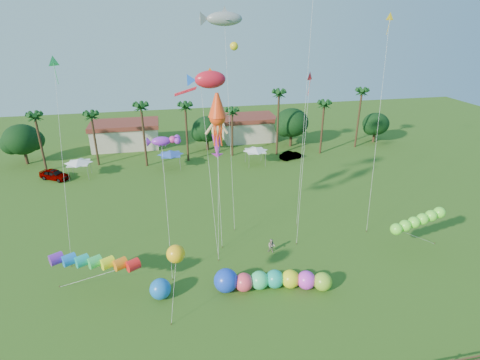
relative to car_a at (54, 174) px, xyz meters
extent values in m
plane|color=#285116|center=(23.76, -35.98, -0.81)|extent=(160.00, 160.00, 0.00)
cylinder|color=#3A2819|center=(-2.24, 4.02, 3.69)|extent=(0.36, 0.36, 9.00)
cylinder|color=#3A2819|center=(5.76, 5.02, 3.44)|extent=(0.36, 0.36, 8.50)
cylinder|color=#3A2819|center=(13.76, 3.02, 4.19)|extent=(0.36, 0.36, 10.00)
cylinder|color=#3A2819|center=(20.76, 4.02, 3.94)|extent=(0.36, 0.36, 9.50)
cylinder|color=#3A2819|center=(28.76, 5.02, 3.19)|extent=(0.36, 0.36, 8.00)
cylinder|color=#3A2819|center=(36.76, 4.02, 4.69)|extent=(0.36, 0.36, 11.00)
cylinder|color=#3A2819|center=(44.76, 3.02, 3.69)|extent=(0.36, 0.36, 9.00)
cylinder|color=#3A2819|center=(52.76, 5.02, 4.44)|extent=(0.36, 0.36, 10.50)
sphere|color=#113814|center=(-6.24, 8.02, 3.53)|extent=(5.88, 5.88, 5.88)
sphere|color=#113814|center=(24.76, 9.02, 3.22)|extent=(5.46, 5.46, 5.46)
sphere|color=#113814|center=(40.76, 8.02, 3.84)|extent=(6.30, 6.30, 6.30)
sphere|color=#113814|center=(57.76, 7.02, 2.91)|extent=(5.04, 5.04, 5.04)
cube|color=beige|center=(9.76, 14.02, 1.19)|extent=(12.00, 7.00, 4.00)
cube|color=beige|center=(33.76, 14.02, 1.19)|extent=(10.00, 7.00, 4.00)
pyramid|color=white|center=(3.76, 0.02, 1.94)|extent=(3.00, 3.00, 0.60)
pyramid|color=blue|center=(17.76, 1.02, 1.94)|extent=(3.00, 3.00, 0.60)
pyramid|color=white|center=(31.76, 0.02, 1.94)|extent=(3.00, 3.00, 0.60)
imported|color=#4C4C54|center=(0.00, 0.00, 0.00)|extent=(5.05, 4.11, 1.62)
imported|color=#4C4C54|center=(38.50, 1.18, -0.14)|extent=(4.32, 2.66, 1.34)
imported|color=gray|center=(27.29, -25.44, -0.02)|extent=(0.95, 0.87, 1.57)
sphere|color=#FE425B|center=(23.15, -30.69, 0.06)|extent=(1.73, 1.73, 1.73)
sphere|color=#35E484|center=(24.61, -30.70, 0.06)|extent=(1.73, 1.73, 1.73)
sphere|color=#18AC95|center=(26.06, -30.81, 0.06)|extent=(1.73, 1.73, 1.73)
sphere|color=#E7F218|center=(27.47, -31.11, 0.06)|extent=(1.73, 1.73, 1.73)
sphere|color=#EC38F1|center=(28.86, -31.56, 0.06)|extent=(1.73, 1.73, 1.73)
sphere|color=#8ECA2D|center=(30.23, -32.06, 0.06)|extent=(1.73, 1.73, 1.73)
sphere|color=blue|center=(21.54, -30.41, 0.30)|extent=(2.56, 2.56, 2.21)
sphere|color=blue|center=(15.66, -30.16, 0.13)|extent=(1.89, 1.89, 1.89)
cylinder|color=red|center=(11.54, -28.82, 2.08)|extent=(7.57, 3.47, 1.03)
cylinder|color=silver|center=(9.92, -27.84, 0.63)|extent=(7.07, 2.00, 2.91)
cylinder|color=brown|center=(6.39, -26.85, -0.73)|extent=(0.08, 0.08, 0.16)
ellipsoid|color=#6DFF38|center=(39.66, -28.39, 2.29)|extent=(6.66, 3.00, 1.44)
cylinder|color=silver|center=(42.58, -27.97, 0.74)|extent=(5.85, 0.87, 3.12)
cylinder|color=brown|center=(45.49, -27.55, -0.73)|extent=(0.08, 0.08, 0.16)
sphere|color=yellow|center=(17.26, -32.61, 5.32)|extent=(1.73, 1.73, 1.47)
cylinder|color=silver|center=(16.84, -33.13, 2.25)|extent=(0.87, 1.07, 6.13)
cylinder|color=brown|center=(16.42, -33.65, -0.73)|extent=(0.08, 0.08, 0.16)
cylinder|color=silver|center=(22.45, -21.37, 4.64)|extent=(0.36, 4.26, 10.92)
cylinder|color=brown|center=(22.29, -23.49, -0.73)|extent=(0.08, 0.08, 0.16)
ellipsoid|color=red|center=(21.96, -20.27, 16.65)|extent=(4.82, 2.57, 1.91)
cylinder|color=silver|center=(21.80, -22.49, 7.92)|extent=(0.35, 4.46, 17.46)
cylinder|color=brown|center=(21.64, -24.71, -0.73)|extent=(0.08, 0.08, 0.16)
ellipsoid|color=gray|center=(24.50, -14.16, 22.06)|extent=(5.49, 3.15, 1.85)
cylinder|color=silver|center=(24.40, -17.20, 10.62)|extent=(0.23, 6.10, 22.87)
cylinder|color=brown|center=(24.30, -20.24, -0.73)|extent=(0.08, 0.08, 0.16)
cone|color=#FF4014|center=(22.32, -22.09, 13.26)|extent=(1.89, 1.89, 5.02)
cylinder|color=silver|center=(21.93, -23.93, 6.23)|extent=(0.82, 3.71, 14.08)
cylinder|color=brown|center=(21.53, -25.78, -0.73)|extent=(0.08, 0.08, 0.16)
ellipsoid|color=purple|center=(16.81, -23.96, 11.83)|extent=(3.43, 2.48, 1.20)
cylinder|color=silver|center=(16.78, -25.94, 5.51)|extent=(0.08, 3.99, 12.65)
cylinder|color=brown|center=(16.75, -27.93, -0.73)|extent=(0.08, 0.08, 0.16)
cone|color=red|center=(32.32, -20.23, 16.57)|extent=(1.08, 0.94, 1.19)
cylinder|color=silver|center=(31.38, -22.39, 7.88)|extent=(1.91, 4.34, 17.38)
cylinder|color=brown|center=(30.44, -24.54, -0.73)|extent=(0.08, 0.08, 0.16)
cone|color=yellow|center=(40.93, -19.44, 22.20)|extent=(1.04, 0.26, 1.03)
cylinder|color=silver|center=(40.14, -21.59, 10.69)|extent=(1.62, 4.32, 23.01)
cylinder|color=brown|center=(39.35, -23.73, -0.73)|extent=(0.08, 0.08, 0.16)
cone|color=#32D767|center=(7.84, -19.57, 18.50)|extent=(1.09, 0.93, 1.19)
cylinder|color=silver|center=(7.35, -21.66, 8.85)|extent=(1.02, 4.21, 19.32)
cylinder|color=brown|center=(6.85, -23.75, -0.73)|extent=(0.08, 0.08, 0.16)
cylinder|color=silver|center=(32.56, -18.93, 14.15)|extent=(1.45, 3.46, 29.92)
cylinder|color=brown|center=(31.85, -20.64, -0.73)|extent=(0.08, 0.08, 0.16)
camera|label=1|loc=(17.25, -57.52, 22.42)|focal=28.00mm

